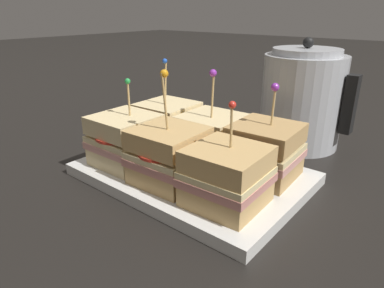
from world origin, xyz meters
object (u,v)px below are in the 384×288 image
at_px(sandwich_back_right, 265,151).
at_px(sandwich_back_left, 168,125).
at_px(kettle_steel, 302,99).
at_px(sandwich_front_left, 125,140).
at_px(sandwich_front_center, 168,155).
at_px(sandwich_back_center, 212,138).
at_px(serving_platter, 192,174).
at_px(sandwich_front_right, 227,176).

bearing_deg(sandwich_back_right, sandwich_back_left, -179.65).
bearing_deg(kettle_steel, sandwich_front_left, -118.56).
bearing_deg(sandwich_front_center, sandwich_back_center, 88.02).
height_order(sandwich_back_left, sandwich_back_right, sandwich_back_left).
relative_size(sandwich_front_center, sandwich_back_right, 1.16).
bearing_deg(serving_platter, sandwich_back_right, 27.08).
bearing_deg(sandwich_back_right, sandwich_front_center, -134.34).
bearing_deg(kettle_steel, sandwich_back_center, -107.83).
bearing_deg(serving_platter, kettle_steel, 75.19).
distance_m(sandwich_front_center, sandwich_back_right, 0.14).
height_order(sandwich_front_right, kettle_steel, kettle_steel).
bearing_deg(sandwich_front_left, sandwich_front_right, -0.21).
bearing_deg(sandwich_back_left, sandwich_front_right, -26.87).
distance_m(sandwich_front_right, sandwich_back_left, 0.22).
height_order(sandwich_front_left, sandwich_front_center, sandwich_front_center).
xyz_separation_m(sandwich_front_right, sandwich_back_left, (-0.20, 0.10, 0.00)).
relative_size(sandwich_front_left, sandwich_front_center, 0.85).
bearing_deg(sandwich_back_left, sandwich_back_right, 0.35).
height_order(serving_platter, sandwich_front_left, sandwich_front_left).
bearing_deg(sandwich_front_center, sandwich_front_right, 0.74).
distance_m(serving_platter, kettle_steel, 0.28).
xyz_separation_m(serving_platter, sandwich_back_left, (-0.10, 0.05, 0.05)).
height_order(sandwich_front_center, sandwich_back_center, sandwich_front_center).
relative_size(sandwich_front_right, sandwich_back_left, 0.85).
bearing_deg(serving_platter, sandwich_front_center, -91.94).
bearing_deg(sandwich_back_right, serving_platter, -152.92).
bearing_deg(sandwich_back_center, serving_platter, -92.03).
height_order(serving_platter, kettle_steel, kettle_steel).
bearing_deg(serving_platter, sandwich_back_center, 87.97).
relative_size(sandwich_front_left, sandwich_back_right, 0.98).
xyz_separation_m(serving_platter, sandwich_back_right, (0.10, 0.05, 0.05)).
bearing_deg(sandwich_front_center, sandwich_back_left, 133.56).
height_order(serving_platter, sandwich_front_center, sandwich_front_center).
bearing_deg(sandwich_front_right, sandwich_back_left, 153.13).
distance_m(sandwich_front_center, kettle_steel, 0.32).
xyz_separation_m(sandwich_front_center, sandwich_back_left, (-0.10, 0.10, -0.00)).
xyz_separation_m(serving_platter, sandwich_back_center, (0.00, 0.05, 0.05)).
bearing_deg(serving_platter, sandwich_front_right, -27.15).
xyz_separation_m(sandwich_front_left, sandwich_back_center, (0.10, 0.10, -0.00)).
xyz_separation_m(sandwich_back_left, kettle_steel, (0.17, 0.20, 0.03)).
bearing_deg(sandwich_back_center, sandwich_front_center, -91.98).
xyz_separation_m(serving_platter, kettle_steel, (0.07, 0.25, 0.08)).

